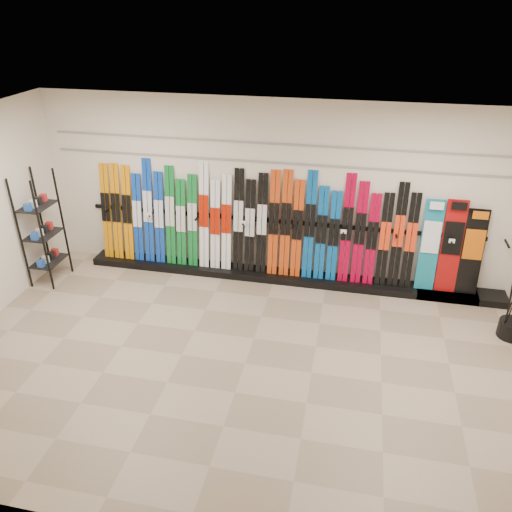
# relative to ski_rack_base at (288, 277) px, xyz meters

# --- Properties ---
(floor) EXTENTS (8.00, 8.00, 0.00)m
(floor) POSITION_rel_ski_rack_base_xyz_m (-0.22, -2.28, -0.06)
(floor) COLOR gray
(floor) RESTS_ON ground
(back_wall) EXTENTS (8.00, 0.00, 8.00)m
(back_wall) POSITION_rel_ski_rack_base_xyz_m (-0.22, 0.22, 1.44)
(back_wall) COLOR beige
(back_wall) RESTS_ON floor
(ceiling) EXTENTS (8.00, 8.00, 0.00)m
(ceiling) POSITION_rel_ski_rack_base_xyz_m (-0.22, -2.28, 2.94)
(ceiling) COLOR silver
(ceiling) RESTS_ON back_wall
(ski_rack_base) EXTENTS (8.00, 0.40, 0.12)m
(ski_rack_base) POSITION_rel_ski_rack_base_xyz_m (0.00, 0.00, 0.00)
(ski_rack_base) COLOR black
(ski_rack_base) RESTS_ON floor
(skis) EXTENTS (5.36, 0.28, 1.83)m
(skis) POSITION_rel_ski_rack_base_xyz_m (-0.69, 0.07, 0.89)
(skis) COLOR orange
(skis) RESTS_ON ski_rack_base
(snowboards) EXTENTS (0.95, 0.23, 1.50)m
(snowboards) POSITION_rel_ski_rack_base_xyz_m (2.55, 0.07, 0.78)
(snowboards) COLOR #14728C
(snowboards) RESTS_ON ski_rack_base
(accessory_rack) EXTENTS (0.40, 0.60, 1.90)m
(accessory_rack) POSITION_rel_ski_rack_base_xyz_m (-3.97, -0.80, 0.89)
(accessory_rack) COLOR black
(accessory_rack) RESTS_ON floor
(pole_bin) EXTENTS (0.38, 0.38, 0.25)m
(pole_bin) POSITION_rel_ski_rack_base_xyz_m (3.38, -0.91, 0.07)
(pole_bin) COLOR black
(pole_bin) RESTS_ON floor
(slatwall_rail_0) EXTENTS (7.60, 0.02, 0.03)m
(slatwall_rail_0) POSITION_rel_ski_rack_base_xyz_m (-0.22, 0.20, 1.94)
(slatwall_rail_0) COLOR gray
(slatwall_rail_0) RESTS_ON back_wall
(slatwall_rail_1) EXTENTS (7.60, 0.02, 0.03)m
(slatwall_rail_1) POSITION_rel_ski_rack_base_xyz_m (-0.22, 0.20, 2.24)
(slatwall_rail_1) COLOR gray
(slatwall_rail_1) RESTS_ON back_wall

